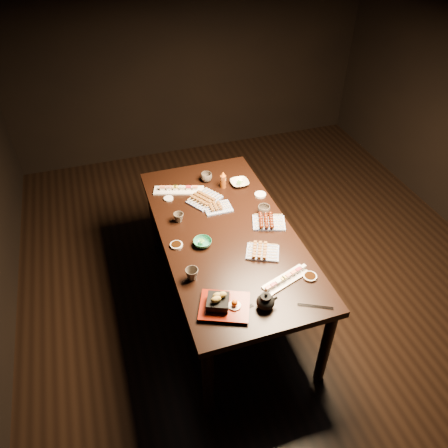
{
  "coord_description": "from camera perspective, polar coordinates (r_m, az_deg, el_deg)",
  "views": [
    {
      "loc": [
        -1.13,
        -2.15,
        2.73
      ],
      "look_at": [
        -0.39,
        0.09,
        0.77
      ],
      "focal_mm": 35.0,
      "sensor_mm": 36.0,
      "label": 1
    }
  ],
  "objects": [
    {
      "name": "sauce_dish_east",
      "position": [
        3.38,
        4.76,
        3.84
      ],
      "size": [
        0.1,
        0.1,
        0.02
      ],
      "primitive_type": "cylinder",
      "rotation": [
        0.0,
        0.0,
        0.15
      ],
      "color": "white",
      "rests_on": "dining_table"
    },
    {
      "name": "chopsticks_se",
      "position": [
        2.62,
        11.85,
        -10.47
      ],
      "size": [
        0.19,
        0.11,
        0.01
      ],
      "primitive_type": null,
      "rotation": [
        0.0,
        0.0,
        -0.47
      ],
      "color": "black",
      "rests_on": "dining_table"
    },
    {
      "name": "tempura_tray",
      "position": [
        2.52,
        0.07,
        -10.15
      ],
      "size": [
        0.35,
        0.32,
        0.1
      ],
      "primitive_type": null,
      "rotation": [
        0.0,
        0.0,
        -0.4
      ],
      "color": "black",
      "rests_on": "dining_table"
    },
    {
      "name": "dining_table",
      "position": [
        3.3,
        0.27,
        -5.8
      ],
      "size": [
        1.02,
        1.86,
        0.75
      ],
      "primitive_type": "cube",
      "rotation": [
        0.0,
        0.0,
        -0.07
      ],
      "color": "black",
      "rests_on": "ground"
    },
    {
      "name": "edamame_bowl_green",
      "position": [
        2.93,
        -2.83,
        -2.44
      ],
      "size": [
        0.14,
        0.14,
        0.04
      ],
      "primitive_type": "imported",
      "rotation": [
        0.0,
        0.0,
        0.18
      ],
      "color": "#2D8966",
      "rests_on": "dining_table"
    },
    {
      "name": "yakitori_plate_center",
      "position": [
        3.23,
        -0.82,
        2.39
      ],
      "size": [
        0.2,
        0.15,
        0.05
      ],
      "primitive_type": null,
      "rotation": [
        0.0,
        0.0,
        -0.01
      ],
      "color": "#828EB6",
      "rests_on": "dining_table"
    },
    {
      "name": "teapot",
      "position": [
        2.54,
        5.45,
        -9.91
      ],
      "size": [
        0.13,
        0.13,
        0.11
      ],
      "primitive_type": null,
      "rotation": [
        0.0,
        0.0,
        -0.04
      ],
      "color": "black",
      "rests_on": "dining_table"
    },
    {
      "name": "ground",
      "position": [
        3.66,
        6.37,
        -8.93
      ],
      "size": [
        5.0,
        5.0,
        0.0
      ],
      "primitive_type": "plane",
      "color": "black",
      "rests_on": "ground"
    },
    {
      "name": "sushi_platter_near",
      "position": [
        2.72,
        8.08,
        -7.01
      ],
      "size": [
        0.33,
        0.19,
        0.04
      ],
      "primitive_type": null,
      "rotation": [
        0.0,
        0.0,
        0.33
      ],
      "color": "white",
      "rests_on": "dining_table"
    },
    {
      "name": "teacup_near_left",
      "position": [
        2.7,
        -4.2,
        -6.54
      ],
      "size": [
        0.09,
        0.09,
        0.08
      ],
      "primitive_type": "imported",
      "rotation": [
        0.0,
        0.0,
        0.14
      ],
      "color": "#483F37",
      "rests_on": "dining_table"
    },
    {
      "name": "teacup_far_right",
      "position": [
        3.52,
        -2.31,
        6.12
      ],
      "size": [
        0.09,
        0.09,
        0.07
      ],
      "primitive_type": "imported",
      "rotation": [
        0.0,
        0.0,
        0.02
      ],
      "color": "#483F37",
      "rests_on": "dining_table"
    },
    {
      "name": "chopsticks_near",
      "position": [
        2.54,
        1.69,
        -11.51
      ],
      "size": [
        0.22,
        0.08,
        0.01
      ],
      "primitive_type": null,
      "rotation": [
        0.0,
        0.0,
        0.25
      ],
      "color": "black",
      "rests_on": "dining_table"
    },
    {
      "name": "yakitori_plate_left",
      "position": [
        3.31,
        -2.56,
        3.51
      ],
      "size": [
        0.29,
        0.27,
        0.06
      ],
      "primitive_type": null,
      "rotation": [
        0.0,
        0.0,
        0.55
      ],
      "color": "#828EB6",
      "rests_on": "dining_table"
    },
    {
      "name": "yakitori_plate_right",
      "position": [
        2.87,
        5.08,
        -3.45
      ],
      "size": [
        0.26,
        0.23,
        0.05
      ],
      "primitive_type": null,
      "rotation": [
        0.0,
        0.0,
        -0.44
      ],
      "color": "#828EB6",
      "rests_on": "dining_table"
    },
    {
      "name": "teacup_mid_right",
      "position": [
        3.18,
        5.22,
        1.81
      ],
      "size": [
        0.11,
        0.11,
        0.07
      ],
      "primitive_type": "imported",
      "rotation": [
        0.0,
        0.0,
        0.25
      ],
      "color": "#483F37",
      "rests_on": "dining_table"
    },
    {
      "name": "sauce_dish_nw",
      "position": [
        3.36,
        -7.27,
        3.32
      ],
      "size": [
        0.09,
        0.09,
        0.01
      ],
      "primitive_type": "cylinder",
      "rotation": [
        0.0,
        0.0,
        0.36
      ],
      "color": "white",
      "rests_on": "dining_table"
    },
    {
      "name": "tsukune_plate",
      "position": [
        3.1,
        5.89,
        0.43
      ],
      "size": [
        0.27,
        0.23,
        0.06
      ],
      "primitive_type": null,
      "rotation": [
        0.0,
        0.0,
        -0.33
      ],
      "color": "#828EB6",
      "rests_on": "dining_table"
    },
    {
      "name": "edamame_bowl_cream",
      "position": [
        3.48,
        2.04,
        5.38
      ],
      "size": [
        0.14,
        0.14,
        0.03
      ],
      "primitive_type": "imported",
      "rotation": [
        0.0,
        0.0,
        -0.01
      ],
      "color": "#EFE7C4",
      "rests_on": "dining_table"
    },
    {
      "name": "condiment_bottle",
      "position": [
        3.42,
        -0.12,
        5.82
      ],
      "size": [
        0.05,
        0.05,
        0.14
      ],
      "primitive_type": "cylinder",
      "rotation": [
        0.0,
        0.0,
        0.16
      ],
      "color": "brown",
      "rests_on": "dining_table"
    },
    {
      "name": "sauce_dish_se",
      "position": [
        2.77,
        11.16,
        -6.76
      ],
      "size": [
        0.09,
        0.09,
        0.02
      ],
      "primitive_type": "cylinder",
      "rotation": [
        0.0,
        0.0,
        -0.08
      ],
      "color": "white",
      "rests_on": "dining_table"
    },
    {
      "name": "teacup_far_left",
      "position": [
        3.12,
        -5.94,
        0.85
      ],
      "size": [
        0.08,
        0.08,
        0.07
      ],
      "primitive_type": "imported",
      "rotation": [
        0.0,
        0.0,
        0.09
      ],
      "color": "#483F37",
      "rests_on": "dining_table"
    },
    {
      "name": "sauce_dish_west",
      "position": [
        2.94,
        -6.23,
        -2.76
      ],
      "size": [
        0.09,
        0.09,
        0.01
      ],
      "primitive_type": "cylinder",
      "rotation": [
        0.0,
        0.0,
        -0.03
      ],
      "color": "white",
      "rests_on": "dining_table"
    },
    {
      "name": "sushi_platter_far",
      "position": [
        3.43,
        -5.93,
        4.63
      ],
      "size": [
        0.4,
        0.22,
        0.05
      ],
      "primitive_type": null,
      "rotation": [
        0.0,
        0.0,
        2.84
      ],
      "color": "white",
      "rests_on": "dining_table"
    }
  ]
}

